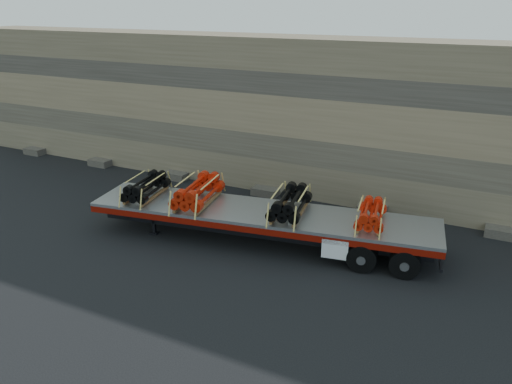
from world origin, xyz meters
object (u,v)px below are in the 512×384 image
bundle_front (146,188)px  bundle_midrear (290,204)px  trailer (260,226)px  bundle_rear (371,215)px  bundle_midfront (198,192)px

bundle_front → bundle_midrear: 5.77m
bundle_front → bundle_midrear: bundle_midrear is taller
trailer → bundle_rear: (3.91, 0.61, 0.98)m
bundle_midfront → bundle_midrear: size_ratio=1.07×
trailer → bundle_front: size_ratio=5.95×
bundle_rear → bundle_midrear: bearing=-180.0°
bundle_front → bundle_midrear: size_ratio=0.93×
bundle_front → bundle_midfront: bundle_midfront is taller
bundle_midfront → bundle_rear: 6.41m
trailer → bundle_midfront: (-2.43, -0.38, 1.08)m
bundle_midfront → bundle_rear: (6.34, 0.99, -0.10)m
bundle_rear → bundle_front: bearing=-180.0°
bundle_midrear → bundle_rear: (2.82, 0.44, -0.07)m
trailer → bundle_rear: bearing=-0.0°
bundle_midrear → bundle_front: bearing=180.0°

